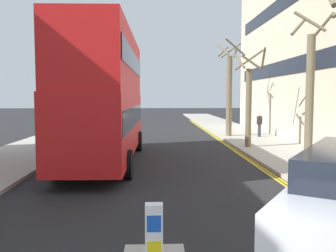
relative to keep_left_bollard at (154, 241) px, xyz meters
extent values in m
cube|color=#ADA89E|center=(6.50, 12.87, -0.54)|extent=(4.00, 80.00, 0.14)
cube|color=#ADA89E|center=(-6.50, 12.87, -0.54)|extent=(4.00, 80.00, 0.14)
cube|color=yellow|center=(4.40, 10.87, -0.60)|extent=(0.10, 56.00, 0.01)
cube|color=yellow|center=(4.24, 10.87, -0.60)|extent=(0.10, 56.00, 0.01)
cube|color=white|center=(0.00, 0.00, 0.13)|extent=(0.28, 0.20, 0.95)
cube|color=blue|center=(0.00, -0.10, 0.32)|extent=(0.22, 0.01, 0.26)
cube|color=yellow|center=(0.00, -0.10, -0.06)|extent=(0.22, 0.01, 0.20)
cube|color=red|center=(-2.14, 10.41, 1.13)|extent=(2.63, 10.83, 2.60)
cube|color=red|center=(-2.14, 10.41, 3.68)|extent=(2.58, 10.61, 2.50)
cube|color=black|center=(-2.14, 10.41, 1.43)|extent=(2.66, 10.40, 0.84)
cube|color=black|center=(-2.14, 10.41, 3.78)|extent=(2.65, 10.18, 0.80)
cube|color=yellow|center=(-2.08, 15.79, 2.68)|extent=(2.00, 0.08, 0.44)
cube|color=maroon|center=(-2.14, 10.41, 4.98)|extent=(2.37, 9.75, 0.10)
cylinder|color=black|center=(-3.35, 13.77, -0.09)|extent=(0.31, 1.04, 1.04)
cylinder|color=black|center=(-0.85, 13.74, -0.09)|extent=(0.31, 1.04, 1.04)
cylinder|color=black|center=(-3.43, 7.07, -0.09)|extent=(0.31, 1.04, 1.04)
cylinder|color=black|center=(-0.93, 7.04, -0.09)|extent=(0.31, 1.04, 1.04)
cylinder|color=black|center=(3.17, 1.16, -0.27)|extent=(0.56, 0.69, 0.68)
cylinder|color=#2D2D38|center=(7.18, 19.08, -0.04)|extent=(0.22, 0.22, 0.85)
cube|color=#26262B|center=(7.18, 19.08, 0.66)|extent=(0.34, 0.22, 0.56)
sphere|color=beige|center=(7.18, 19.08, 1.05)|extent=(0.20, 0.20, 0.20)
cylinder|color=#6B6047|center=(5.12, 14.12, 1.66)|extent=(0.33, 0.33, 4.25)
cylinder|color=#6B6047|center=(5.85, 13.98, 4.30)|extent=(0.39, 1.51, 1.11)
cylinder|color=#6B6047|center=(5.29, 14.88, 4.33)|extent=(1.58, 0.46, 1.16)
cylinder|color=#6B6047|center=(4.57, 13.99, 4.18)|extent=(0.38, 1.17, 0.87)
cylinder|color=#6B6047|center=(5.07, 13.64, 4.12)|extent=(1.02, 0.23, 0.76)
cylinder|color=#6B6047|center=(5.20, 19.76, 2.30)|extent=(0.41, 0.41, 5.54)
cylinder|color=#6B6047|center=(5.61, 19.77, 5.37)|extent=(0.13, 0.88, 0.67)
cylinder|color=#6B6047|center=(5.43, 20.43, 5.57)|extent=(1.41, 0.59, 1.07)
cylinder|color=#6B6047|center=(4.83, 20.16, 5.46)|extent=(0.91, 0.86, 0.85)
cylinder|color=#6B6047|center=(4.68, 19.47, 5.49)|extent=(0.72, 1.14, 0.92)
cylinder|color=#6B6047|center=(5.43, 19.04, 5.61)|extent=(1.52, 0.60, 1.14)
cylinder|color=#6B6047|center=(6.01, 8.34, 2.09)|extent=(0.32, 0.32, 5.12)
cylinder|color=#6B6047|center=(6.52, 8.50, 5.02)|extent=(0.44, 1.10, 0.83)
cylinder|color=#6B6047|center=(5.66, 8.74, 5.02)|extent=(0.91, 0.82, 0.83)
cylinder|color=#6B6047|center=(5.73, 7.86, 5.05)|extent=(1.07, 0.70, 0.87)
cube|color=black|center=(8.48, 16.41, 4.18)|extent=(0.04, 24.64, 1.00)
camera|label=1|loc=(0.02, -5.60, 2.28)|focal=38.95mm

